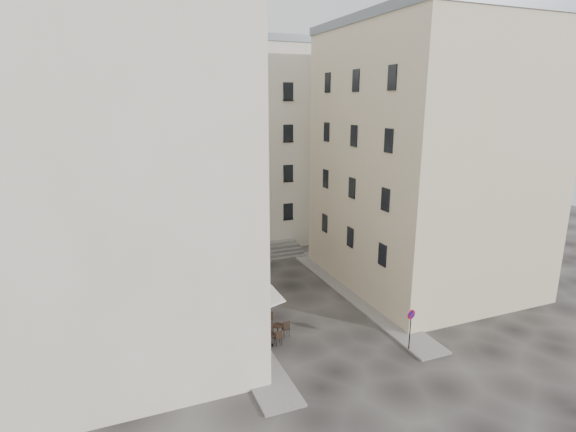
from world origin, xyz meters
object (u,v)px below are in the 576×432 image
no_parking_sign (411,322)px  bistro_table_b (277,330)px  bistro_table_a (270,339)px  pedestrian (256,308)px

no_parking_sign → bistro_table_b: (-6.16, 4.02, -1.24)m
bistro_table_a → pedestrian: pedestrian is taller
no_parking_sign → pedestrian: size_ratio=1.56×
no_parking_sign → bistro_table_a: (-6.88, 3.27, -1.27)m
bistro_table_a → bistro_table_b: bearing=45.9°
bistro_table_b → pedestrian: size_ratio=0.88×
no_parking_sign → bistro_table_a: bearing=145.9°
no_parking_sign → bistro_table_a: size_ratio=1.90×
bistro_table_a → bistro_table_b: 1.04m
bistro_table_a → bistro_table_b: bistro_table_b is taller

